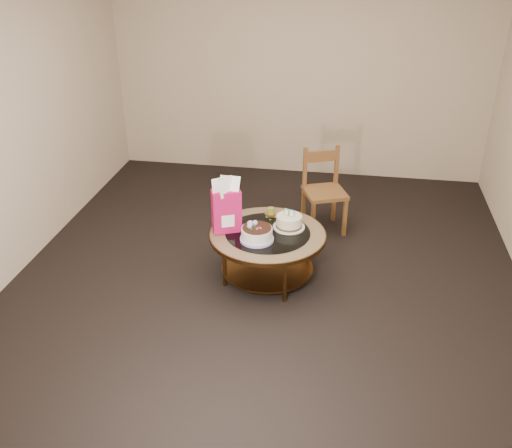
% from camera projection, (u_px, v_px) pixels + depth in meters
% --- Properties ---
extents(ground, '(5.00, 5.00, 0.00)m').
position_uv_depth(ground, '(267.00, 276.00, 5.16)').
color(ground, black).
rests_on(ground, ground).
extents(room_walls, '(4.52, 5.02, 2.61)m').
position_uv_depth(room_walls, '(269.00, 110.00, 4.43)').
color(room_walls, '#C5B195').
rests_on(room_walls, ground).
extents(coffee_table, '(1.02, 1.02, 0.46)m').
position_uv_depth(coffee_table, '(268.00, 240.00, 4.98)').
color(coffee_table, brown).
rests_on(coffee_table, ground).
extents(decorated_cake, '(0.29, 0.29, 0.17)m').
position_uv_depth(decorated_cake, '(257.00, 234.00, 4.79)').
color(decorated_cake, '#B999D9').
rests_on(decorated_cake, coffee_table).
extents(cream_cake, '(0.28, 0.28, 0.18)m').
position_uv_depth(cream_cake, '(289.00, 222.00, 4.99)').
color(cream_cake, white).
rests_on(cream_cake, coffee_table).
extents(gift_bag, '(0.28, 0.24, 0.49)m').
position_uv_depth(gift_bag, '(226.00, 205.00, 4.86)').
color(gift_bag, '#C31254').
rests_on(gift_bag, coffee_table).
extents(pillar_candle, '(0.11, 0.11, 0.08)m').
position_uv_depth(pillar_candle, '(271.00, 213.00, 5.21)').
color(pillar_candle, '#E1C05C').
rests_on(pillar_candle, coffee_table).
extents(dining_chair, '(0.51, 0.51, 0.85)m').
position_uv_depth(dining_chair, '(324.00, 190.00, 5.77)').
color(dining_chair, brown).
rests_on(dining_chair, ground).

